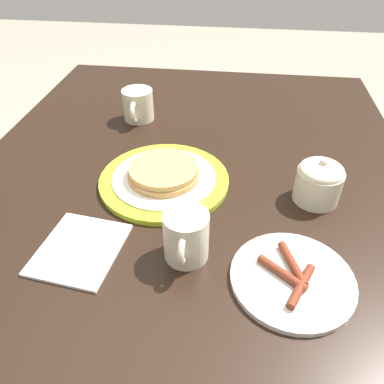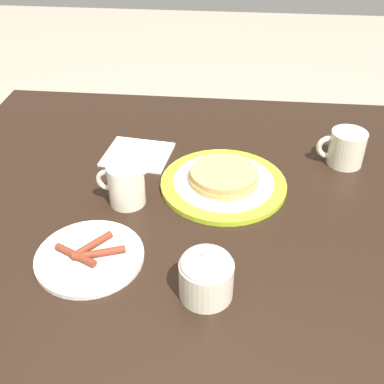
# 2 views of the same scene
# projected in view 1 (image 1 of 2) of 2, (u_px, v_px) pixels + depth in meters

# --- Properties ---
(ground_plane) EXTENTS (8.00, 8.00, 0.00)m
(ground_plane) POSITION_uv_depth(u_px,v_px,m) (189.00, 356.00, 1.26)
(ground_plane) COLOR gray
(dining_table) EXTENTS (1.33, 1.00, 0.73)m
(dining_table) POSITION_uv_depth(u_px,v_px,m) (188.00, 221.00, 0.87)
(dining_table) COLOR black
(dining_table) RESTS_ON ground_plane
(pancake_plate) EXTENTS (0.28, 0.28, 0.04)m
(pancake_plate) POSITION_uv_depth(u_px,v_px,m) (164.00, 176.00, 0.80)
(pancake_plate) COLOR #AAC628
(pancake_plate) RESTS_ON dining_table
(side_plate_bacon) EXTENTS (0.20, 0.20, 0.02)m
(side_plate_bacon) POSITION_uv_depth(u_px,v_px,m) (292.00, 278.00, 0.60)
(side_plate_bacon) COLOR silver
(side_plate_bacon) RESTS_ON dining_table
(coffee_mug) EXTENTS (0.11, 0.08, 0.08)m
(coffee_mug) POSITION_uv_depth(u_px,v_px,m) (138.00, 105.00, 1.01)
(coffee_mug) COLOR beige
(coffee_mug) RESTS_ON dining_table
(creamer_pitcher) EXTENTS (0.12, 0.08, 0.10)m
(creamer_pitcher) POSITION_uv_depth(u_px,v_px,m) (186.00, 235.00, 0.62)
(creamer_pitcher) COLOR beige
(creamer_pitcher) RESTS_ON dining_table
(sugar_bowl) EXTENTS (0.09, 0.09, 0.10)m
(sugar_bowl) POSITION_uv_depth(u_px,v_px,m) (319.00, 181.00, 0.74)
(sugar_bowl) COLOR beige
(sugar_bowl) RESTS_ON dining_table
(napkin) EXTENTS (0.17, 0.15, 0.01)m
(napkin) POSITION_uv_depth(u_px,v_px,m) (80.00, 249.00, 0.65)
(napkin) COLOR white
(napkin) RESTS_ON dining_table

